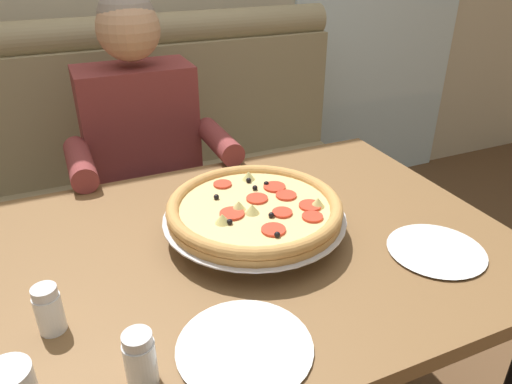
# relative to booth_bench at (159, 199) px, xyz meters

# --- Properties ---
(booth_bench) EXTENTS (1.82, 0.78, 1.13)m
(booth_bench) POSITION_rel_booth_bench_xyz_m (0.00, 0.00, 0.00)
(booth_bench) COLOR #998966
(booth_bench) RESTS_ON ground_plane
(dining_table) EXTENTS (1.35, 0.94, 0.75)m
(dining_table) POSITION_rel_booth_bench_xyz_m (0.00, -0.94, 0.27)
(dining_table) COLOR brown
(dining_table) RESTS_ON ground_plane
(diner_main) EXTENTS (0.54, 0.64, 1.27)m
(diner_main) POSITION_rel_booth_bench_xyz_m (-0.07, -0.27, 0.31)
(diner_main) COLOR #2D3342
(diner_main) RESTS_ON ground_plane
(pizza) EXTENTS (0.45, 0.45, 0.11)m
(pizza) POSITION_rel_booth_bench_xyz_m (0.06, -0.91, 0.42)
(pizza) COLOR silver
(pizza) RESTS_ON dining_table
(shaker_oregano) EXTENTS (0.05, 0.05, 0.11)m
(shaker_oregano) POSITION_rel_booth_bench_xyz_m (-0.30, -1.25, 0.40)
(shaker_oregano) COLOR white
(shaker_oregano) RESTS_ON dining_table
(shaker_parmesan) EXTENTS (0.05, 0.05, 0.10)m
(shaker_parmesan) POSITION_rel_booth_bench_xyz_m (-0.43, -1.06, 0.39)
(shaker_parmesan) COLOR white
(shaker_parmesan) RESTS_ON dining_table
(plate_near_left) EXTENTS (0.23, 0.23, 0.02)m
(plate_near_left) POSITION_rel_booth_bench_xyz_m (0.43, -1.16, 0.36)
(plate_near_left) COLOR white
(plate_near_left) RESTS_ON dining_table
(plate_near_right) EXTENTS (0.25, 0.25, 0.02)m
(plate_near_right) POSITION_rel_booth_bench_xyz_m (-0.11, -1.25, 0.36)
(plate_near_right) COLOR white
(plate_near_right) RESTS_ON dining_table
(patio_chair) EXTENTS (0.40, 0.40, 0.86)m
(patio_chair) POSITION_rel_booth_bench_xyz_m (1.56, 1.23, 0.13)
(patio_chair) COLOR black
(patio_chair) RESTS_ON ground_plane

